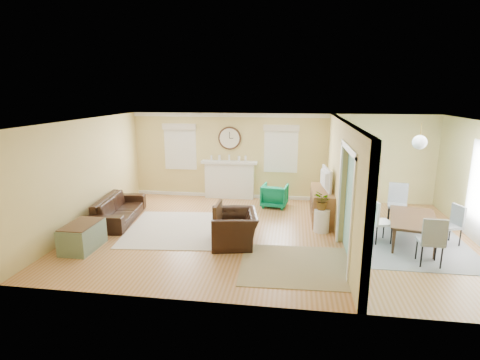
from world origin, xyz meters
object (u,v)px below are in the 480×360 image
object	(u,v)px
green_chair	(275,195)
dining_table	(414,231)
credenza	(322,205)
sofa	(119,209)
eames_chair	(234,228)

from	to	relation	value
green_chair	dining_table	distance (m)	3.85
green_chair	credenza	distance (m)	1.58
sofa	credenza	xyz separation A→B (m)	(5.13, 0.82, 0.09)
credenza	dining_table	bearing A→B (deg)	-34.86
green_chair	eames_chair	bearing A→B (deg)	84.27
sofa	green_chair	size ratio (longest dim) A/B	2.97
sofa	eames_chair	size ratio (longest dim) A/B	1.93
sofa	eames_chair	distance (m)	3.33
sofa	credenza	world-z (taller)	credenza
sofa	green_chair	xyz separation A→B (m)	(3.87, 1.78, 0.02)
sofa	credenza	bearing A→B (deg)	-88.10
green_chair	dining_table	size ratio (longest dim) A/B	0.43
green_chair	dining_table	world-z (taller)	green_chair
sofa	eames_chair	world-z (taller)	eames_chair
credenza	dining_table	world-z (taller)	credenza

